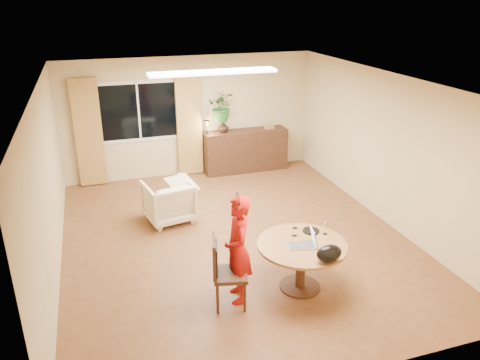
# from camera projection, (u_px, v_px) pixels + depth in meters

# --- Properties ---
(floor) EXTENTS (6.50, 6.50, 0.00)m
(floor) POSITION_uv_depth(u_px,v_px,m) (235.00, 238.00, 7.82)
(floor) COLOR brown
(floor) RESTS_ON ground
(ceiling) EXTENTS (6.50, 6.50, 0.00)m
(ceiling) POSITION_uv_depth(u_px,v_px,m) (234.00, 82.00, 6.85)
(ceiling) COLOR white
(ceiling) RESTS_ON wall_back
(wall_back) EXTENTS (5.50, 0.00, 5.50)m
(wall_back) POSITION_uv_depth(u_px,v_px,m) (190.00, 117.00, 10.21)
(wall_back) COLOR #D4BF89
(wall_back) RESTS_ON floor
(wall_left) EXTENTS (0.00, 6.50, 6.50)m
(wall_left) POSITION_uv_depth(u_px,v_px,m) (48.00, 186.00, 6.55)
(wall_left) COLOR #D4BF89
(wall_left) RESTS_ON floor
(wall_right) EXTENTS (0.00, 6.50, 6.50)m
(wall_right) POSITION_uv_depth(u_px,v_px,m) (385.00, 149.00, 8.12)
(wall_right) COLOR #D4BF89
(wall_right) RESTS_ON floor
(window) EXTENTS (1.70, 0.03, 1.30)m
(window) POSITION_uv_depth(u_px,v_px,m) (139.00, 112.00, 9.80)
(window) COLOR white
(window) RESTS_ON wall_back
(curtain_left) EXTENTS (0.55, 0.08, 2.25)m
(curtain_left) POSITION_uv_depth(u_px,v_px,m) (89.00, 133.00, 9.57)
(curtain_left) COLOR olive
(curtain_left) RESTS_ON wall_back
(curtain_right) EXTENTS (0.55, 0.08, 2.25)m
(curtain_right) POSITION_uv_depth(u_px,v_px,m) (189.00, 125.00, 10.17)
(curtain_right) COLOR olive
(curtain_right) RESTS_ON wall_back
(ceiling_panel) EXTENTS (2.20, 0.35, 0.05)m
(ceiling_panel) POSITION_uv_depth(u_px,v_px,m) (213.00, 72.00, 7.92)
(ceiling_panel) COLOR white
(ceiling_panel) RESTS_ON ceiling
(dining_table) EXTENTS (1.22, 1.22, 0.69)m
(dining_table) POSITION_uv_depth(u_px,v_px,m) (302.00, 253.00, 6.32)
(dining_table) COLOR brown
(dining_table) RESTS_ON floor
(dining_chair) EXTENTS (0.56, 0.53, 0.98)m
(dining_chair) POSITION_uv_depth(u_px,v_px,m) (230.00, 272.00, 5.99)
(dining_chair) COLOR black
(dining_chair) RESTS_ON floor
(child) EXTENTS (0.58, 0.42, 1.48)m
(child) POSITION_uv_depth(u_px,v_px,m) (238.00, 250.00, 6.03)
(child) COLOR red
(child) RESTS_ON floor
(laptop) EXTENTS (0.41, 0.32, 0.25)m
(laptop) POSITION_uv_depth(u_px,v_px,m) (302.00, 238.00, 6.17)
(laptop) COLOR #B7B7BC
(laptop) RESTS_ON dining_table
(tumbler) EXTENTS (0.10, 0.10, 0.11)m
(tumbler) POSITION_uv_depth(u_px,v_px,m) (295.00, 232.00, 6.46)
(tumbler) COLOR white
(tumbler) RESTS_ON dining_table
(wine_glass) EXTENTS (0.08, 0.08, 0.19)m
(wine_glass) POSITION_uv_depth(u_px,v_px,m) (325.00, 228.00, 6.48)
(wine_glass) COLOR white
(wine_glass) RESTS_ON dining_table
(pot_lid) EXTENTS (0.24, 0.24, 0.04)m
(pot_lid) POSITION_uv_depth(u_px,v_px,m) (311.00, 230.00, 6.58)
(pot_lid) COLOR white
(pot_lid) RESTS_ON dining_table
(handbag) EXTENTS (0.36, 0.24, 0.23)m
(handbag) POSITION_uv_depth(u_px,v_px,m) (329.00, 253.00, 5.82)
(handbag) COLOR black
(handbag) RESTS_ON dining_table
(armchair) EXTENTS (0.93, 0.94, 0.74)m
(armchair) POSITION_uv_depth(u_px,v_px,m) (169.00, 201.00, 8.32)
(armchair) COLOR beige
(armchair) RESTS_ON floor
(throw) EXTENTS (0.60, 0.66, 0.03)m
(throw) POSITION_uv_depth(u_px,v_px,m) (182.00, 180.00, 8.22)
(throw) COLOR beige
(throw) RESTS_ON armchair
(sideboard) EXTENTS (1.89, 0.46, 0.95)m
(sideboard) POSITION_uv_depth(u_px,v_px,m) (245.00, 151.00, 10.64)
(sideboard) COLOR black
(sideboard) RESTS_ON floor
(vase) EXTENTS (0.25, 0.25, 0.25)m
(vase) POSITION_uv_depth(u_px,v_px,m) (223.00, 127.00, 10.27)
(vase) COLOR black
(vase) RESTS_ON sideboard
(bouquet) EXTENTS (0.72, 0.67, 0.66)m
(bouquet) POSITION_uv_depth(u_px,v_px,m) (222.00, 107.00, 10.10)
(bouquet) COLOR #286D29
(bouquet) RESTS_ON vase
(book_stack) EXTENTS (0.23, 0.18, 0.08)m
(book_stack) POSITION_uv_depth(u_px,v_px,m) (269.00, 127.00, 10.61)
(book_stack) COLOR olive
(book_stack) RESTS_ON sideboard
(desk_lamp) EXTENTS (0.15, 0.15, 0.33)m
(desk_lamp) POSITION_uv_depth(u_px,v_px,m) (207.00, 127.00, 10.10)
(desk_lamp) COLOR black
(desk_lamp) RESTS_ON sideboard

